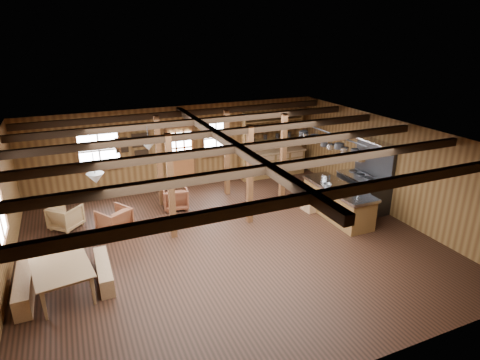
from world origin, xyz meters
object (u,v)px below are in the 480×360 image
object	(u,v)px
armchair_b	(175,198)
dining_table	(63,274)
armchair_c	(66,217)
kitchen_island	(338,201)
armchair_a	(114,220)
commercial_range	(365,187)

from	to	relation	value
armchair_b	dining_table	bearing A→B (deg)	52.53
dining_table	armchair_c	bearing A→B (deg)	-10.25
kitchen_island	armchair_b	size ratio (longest dim) A/B	3.34
armchair_a	armchair_c	distance (m)	1.41
commercial_range	dining_table	bearing A→B (deg)	-174.32
kitchen_island	dining_table	xyz separation A→B (m)	(-7.38, -0.60, -0.14)
kitchen_island	armchair_b	xyz separation A→B (m)	(-4.17, 2.45, -0.14)
kitchen_island	armchair_a	world-z (taller)	kitchen_island
dining_table	kitchen_island	bearing A→B (deg)	-93.46
armchair_b	armchair_c	bearing A→B (deg)	10.47
kitchen_island	armchair_a	distance (m)	6.29
armchair_a	armchair_c	xyz separation A→B (m)	(-1.20, 0.75, -0.01)
commercial_range	dining_table	world-z (taller)	commercial_range
armchair_b	commercial_range	bearing A→B (deg)	166.71
dining_table	armchair_c	xyz separation A→B (m)	(0.11, 2.97, -0.01)
armchair_c	dining_table	bearing A→B (deg)	131.89
armchair_a	armchair_c	bearing A→B (deg)	-64.14
kitchen_island	armchair_a	bearing A→B (deg)	165.18
dining_table	armchair_c	world-z (taller)	dining_table
armchair_b	armchair_c	size ratio (longest dim) A/B	1.02
armchair_c	kitchen_island	bearing A→B (deg)	-154.02
commercial_range	armchair_a	distance (m)	7.37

